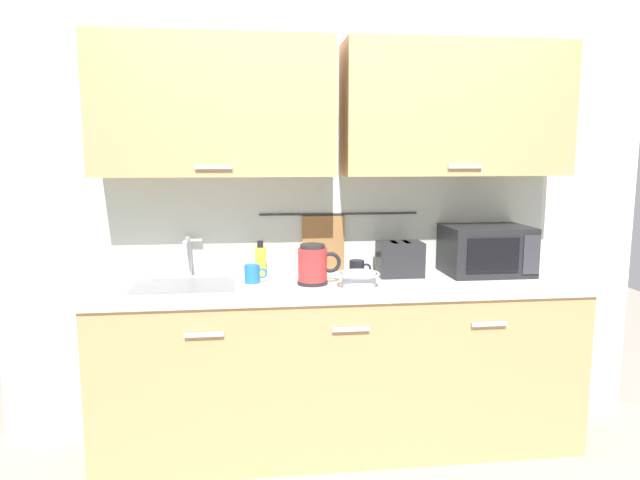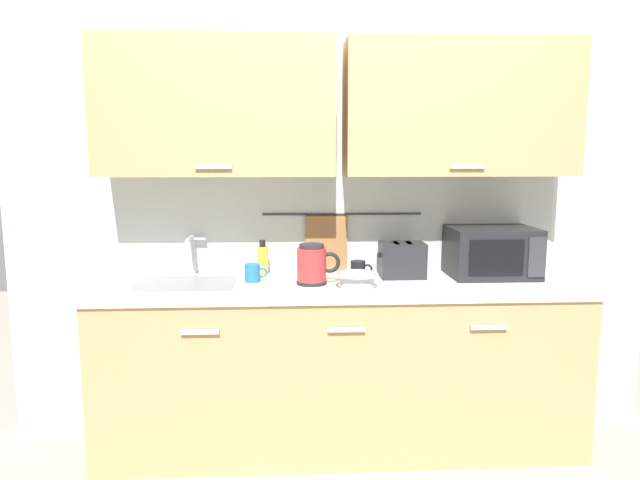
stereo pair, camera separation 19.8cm
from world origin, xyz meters
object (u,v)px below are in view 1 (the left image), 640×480
(mixing_bowl, at_px, (359,279))
(microwave, at_px, (486,250))
(dish_soap_bottle, at_px, (261,261))
(toaster, at_px, (400,259))
(mug_by_kettle, at_px, (357,269))
(mug_near_sink, at_px, (253,274))
(electric_kettle, at_px, (313,265))

(mixing_bowl, bearing_deg, microwave, 17.46)
(microwave, bearing_deg, dish_soap_bottle, 175.81)
(microwave, xyz_separation_m, toaster, (-0.49, 0.00, -0.04))
(microwave, xyz_separation_m, mug_by_kettle, (-0.73, -0.01, -0.09))
(mug_near_sink, height_order, mixing_bowl, mug_near_sink)
(electric_kettle, relative_size, dish_soap_bottle, 1.16)
(mug_near_sink, bearing_deg, electric_kettle, -12.18)
(microwave, xyz_separation_m, dish_soap_bottle, (-1.25, 0.09, -0.05))
(microwave, relative_size, toaster, 1.80)
(microwave, distance_m, mug_by_kettle, 0.74)
(microwave, distance_m, mixing_bowl, 0.81)
(electric_kettle, distance_m, mug_near_sink, 0.32)
(electric_kettle, distance_m, toaster, 0.51)
(microwave, height_order, dish_soap_bottle, microwave)
(mixing_bowl, height_order, toaster, toaster)
(dish_soap_bottle, relative_size, mug_near_sink, 1.63)
(mug_by_kettle, bearing_deg, toaster, 3.32)
(dish_soap_bottle, bearing_deg, mixing_bowl, -34.52)
(dish_soap_bottle, xyz_separation_m, mixing_bowl, (0.49, -0.33, -0.04))
(microwave, xyz_separation_m, mug_near_sink, (-1.30, -0.07, -0.09))
(microwave, bearing_deg, toaster, 179.89)
(toaster, bearing_deg, mixing_bowl, -138.56)
(mug_near_sink, xyz_separation_m, mug_by_kettle, (0.56, 0.06, 0.00))
(toaster, height_order, mug_by_kettle, toaster)
(electric_kettle, bearing_deg, mug_near_sink, 167.82)
(microwave, distance_m, electric_kettle, 1.00)
(electric_kettle, height_order, dish_soap_bottle, electric_kettle)
(dish_soap_bottle, height_order, mug_near_sink, dish_soap_bottle)
(dish_soap_bottle, relative_size, mug_by_kettle, 1.63)
(microwave, relative_size, mug_by_kettle, 3.83)
(electric_kettle, distance_m, mug_by_kettle, 0.29)
(electric_kettle, xyz_separation_m, mug_by_kettle, (0.25, 0.13, -0.05))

